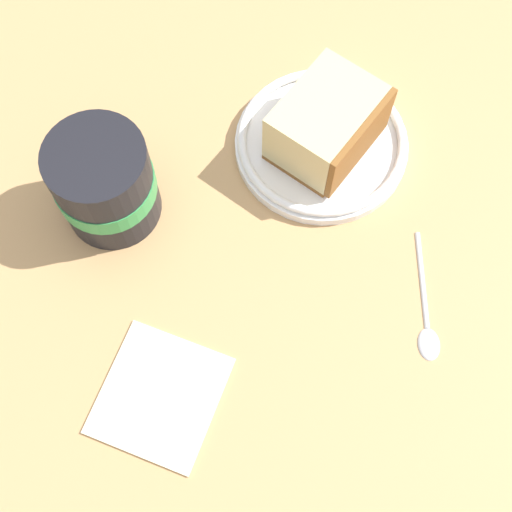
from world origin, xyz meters
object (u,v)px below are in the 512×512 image
cake_slice (327,125)px  folded_napkin (160,395)px  teaspoon (427,322)px  small_plate (322,143)px  tea_mug (105,182)px

cake_slice → folded_napkin: cake_slice is taller
folded_napkin → teaspoon: bearing=118.6°
teaspoon → small_plate: bearing=-140.8°
tea_mug → cake_slice: bearing=120.4°
tea_mug → teaspoon: 31.59cm
folded_napkin → tea_mug: bearing=-150.7°
cake_slice → folded_napkin: 29.08cm
tea_mug → folded_napkin: (16.55, 9.30, -4.73)cm
small_plate → cake_slice: (0.11, 0.25, 3.46)cm
cake_slice → teaspoon: (15.55, 12.53, -4.09)cm
cake_slice → tea_mug: 21.29cm
cake_slice → small_plate: bearing=-113.9°
folded_napkin → small_plate: bearing=162.2°
cake_slice → folded_napkin: bearing=-18.3°
small_plate → cake_slice: bearing=66.1°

